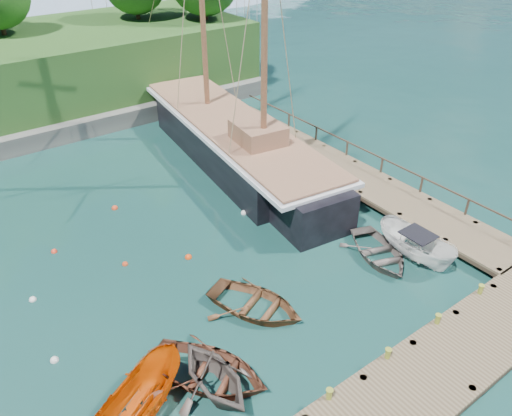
{
  "coord_description": "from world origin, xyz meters",
  "views": [
    {
      "loc": [
        -9.56,
        -12.47,
        15.39
      ],
      "look_at": [
        2.95,
        4.49,
        2.0
      ],
      "focal_mm": 35.0,
      "sensor_mm": 36.0,
      "label": 1
    }
  ],
  "objects_px": {
    "motorboat_orange": "(141,416)",
    "schooner": "(234,144)",
    "cabin_boat_white": "(413,258)",
    "rowboat_1": "(215,390)",
    "rowboat_0": "(209,378)",
    "rowboat_3": "(378,257)",
    "rowboat_2": "(255,310)"
  },
  "relations": [
    {
      "from": "rowboat_0",
      "to": "rowboat_3",
      "type": "bearing_deg",
      "value": -24.91
    },
    {
      "from": "rowboat_3",
      "to": "motorboat_orange",
      "type": "bearing_deg",
      "value": -155.06
    },
    {
      "from": "rowboat_2",
      "to": "cabin_boat_white",
      "type": "height_order",
      "value": "cabin_boat_white"
    },
    {
      "from": "rowboat_2",
      "to": "rowboat_3",
      "type": "distance_m",
      "value": 7.16
    },
    {
      "from": "rowboat_1",
      "to": "cabin_boat_white",
      "type": "distance_m",
      "value": 12.19
    },
    {
      "from": "rowboat_0",
      "to": "rowboat_2",
      "type": "xyz_separation_m",
      "value": [
        3.54,
        1.87,
        0.0
      ]
    },
    {
      "from": "rowboat_3",
      "to": "schooner",
      "type": "xyz_separation_m",
      "value": [
        0.26,
        13.12,
        1.15
      ]
    },
    {
      "from": "rowboat_0",
      "to": "schooner",
      "type": "height_order",
      "value": "schooner"
    },
    {
      "from": "rowboat_0",
      "to": "schooner",
      "type": "distance_m",
      "value": 18.09
    },
    {
      "from": "cabin_boat_white",
      "to": "rowboat_1",
      "type": "bearing_deg",
      "value": -175.28
    },
    {
      "from": "rowboat_0",
      "to": "rowboat_1",
      "type": "height_order",
      "value": "rowboat_1"
    },
    {
      "from": "rowboat_2",
      "to": "motorboat_orange",
      "type": "distance_m",
      "value": 6.55
    },
    {
      "from": "rowboat_1",
      "to": "rowboat_2",
      "type": "relative_size",
      "value": 0.83
    },
    {
      "from": "rowboat_0",
      "to": "rowboat_1",
      "type": "distance_m",
      "value": 0.59
    },
    {
      "from": "rowboat_2",
      "to": "rowboat_3",
      "type": "relative_size",
      "value": 1.04
    },
    {
      "from": "rowboat_3",
      "to": "schooner",
      "type": "relative_size",
      "value": 0.15
    },
    {
      "from": "motorboat_orange",
      "to": "rowboat_3",
      "type": "bearing_deg",
      "value": -111.27
    },
    {
      "from": "rowboat_2",
      "to": "schooner",
      "type": "relative_size",
      "value": 0.16
    },
    {
      "from": "cabin_boat_white",
      "to": "schooner",
      "type": "relative_size",
      "value": 0.16
    },
    {
      "from": "rowboat_2",
      "to": "cabin_boat_white",
      "type": "distance_m",
      "value": 8.7
    },
    {
      "from": "rowboat_2",
      "to": "motorboat_orange",
      "type": "xyz_separation_m",
      "value": [
        -6.29,
        -1.81,
        0.0
      ]
    },
    {
      "from": "motorboat_orange",
      "to": "cabin_boat_white",
      "type": "bearing_deg",
      "value": -115.88
    },
    {
      "from": "cabin_boat_white",
      "to": "rowboat_2",
      "type": "bearing_deg",
      "value": 169.91
    },
    {
      "from": "rowboat_1",
      "to": "schooner",
      "type": "height_order",
      "value": "schooner"
    },
    {
      "from": "motorboat_orange",
      "to": "schooner",
      "type": "height_order",
      "value": "schooner"
    },
    {
      "from": "schooner",
      "to": "rowboat_2",
      "type": "bearing_deg",
      "value": -113.31
    },
    {
      "from": "rowboat_2",
      "to": "motorboat_orange",
      "type": "bearing_deg",
      "value": 171.43
    },
    {
      "from": "rowboat_0",
      "to": "motorboat_orange",
      "type": "bearing_deg",
      "value": 147.24
    },
    {
      "from": "rowboat_0",
      "to": "schooner",
      "type": "xyz_separation_m",
      "value": [
        10.93,
        14.36,
        1.15
      ]
    },
    {
      "from": "motorboat_orange",
      "to": "schooner",
      "type": "xyz_separation_m",
      "value": [
        13.69,
        14.31,
        1.15
      ]
    },
    {
      "from": "rowboat_3",
      "to": "rowboat_1",
      "type": "bearing_deg",
      "value": -150.5
    },
    {
      "from": "motorboat_orange",
      "to": "schooner",
      "type": "distance_m",
      "value": 19.83
    }
  ]
}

